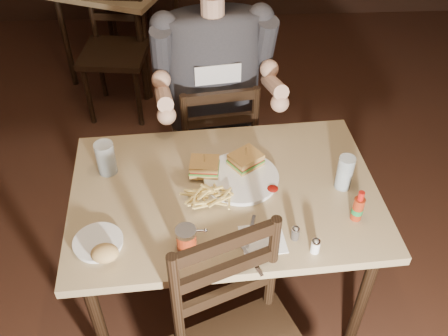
{
  "coord_description": "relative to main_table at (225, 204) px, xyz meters",
  "views": [
    {
      "loc": [
        -0.07,
        -1.19,
        2.2
      ],
      "look_at": [
        0.02,
        0.3,
        0.85
      ],
      "focal_mm": 40.0,
      "sensor_mm": 36.0,
      "label": 1
    }
  ],
  "objects": [
    {
      "name": "fries_pile",
      "position": [
        -0.07,
        -0.06,
        0.11
      ],
      "size": [
        0.24,
        0.18,
        0.04
      ],
      "primitive_type": null,
      "rotation": [
        0.0,
        0.0,
        0.06
      ],
      "color": "#EFD073",
      "rests_on": "dinner_plate"
    },
    {
      "name": "glass_right",
      "position": [
        0.48,
        0.0,
        0.15
      ],
      "size": [
        0.07,
        0.07,
        0.15
      ],
      "primitive_type": "cylinder",
      "rotation": [
        0.0,
        0.0,
        0.06
      ],
      "color": "silver",
      "rests_on": "main_table"
    },
    {
      "name": "hot_sauce",
      "position": [
        0.5,
        -0.18,
        0.15
      ],
      "size": [
        0.05,
        0.05,
        0.14
      ],
      "primitive_type": null,
      "rotation": [
        0.0,
        0.0,
        0.06
      ],
      "color": "maroon",
      "rests_on": "main_table"
    },
    {
      "name": "ketchup_dollop",
      "position": [
        0.19,
        -0.02,
        0.1
      ],
      "size": [
        0.05,
        0.05,
        0.01
      ],
      "primitive_type": "ellipsoid",
      "rotation": [
        0.0,
        0.0,
        0.06
      ],
      "color": "maroon",
      "rests_on": "dinner_plate"
    },
    {
      "name": "dinner_plate",
      "position": [
        0.07,
        0.06,
        0.09
      ],
      "size": [
        0.32,
        0.32,
        0.02
      ],
      "primitive_type": "cylinder",
      "rotation": [
        0.0,
        0.0,
        0.06
      ],
      "color": "white",
      "rests_on": "main_table"
    },
    {
      "name": "napkin",
      "position": [
        0.13,
        -0.26,
        0.08
      ],
      "size": [
        0.18,
        0.17,
        0.0
      ],
      "primitive_type": "cube",
      "rotation": [
        0.0,
        0.0,
        0.09
      ],
      "color": "white",
      "rests_on": "main_table"
    },
    {
      "name": "syrup_dispenser",
      "position": [
        -0.15,
        -0.29,
        0.13
      ],
      "size": [
        0.08,
        0.08,
        0.1
      ],
      "primitive_type": null,
      "rotation": [
        0.0,
        0.0,
        0.06
      ],
      "color": "maroon",
      "rests_on": "main_table"
    },
    {
      "name": "bread_roll",
      "position": [
        -0.44,
        -0.33,
        0.12
      ],
      "size": [
        0.1,
        0.09,
        0.06
      ],
      "primitive_type": "ellipsoid",
      "rotation": [
        0.0,
        0.0,
        0.06
      ],
      "color": "tan",
      "rests_on": "side_plate"
    },
    {
      "name": "bg_chair_near",
      "position": [
        -0.68,
        1.7,
        -0.22
      ],
      "size": [
        0.5,
        0.53,
        0.95
      ],
      "primitive_type": null,
      "rotation": [
        0.0,
        0.0,
        -0.13
      ],
      "color": "black",
      "rests_on": "ground"
    },
    {
      "name": "main_table",
      "position": [
        0.0,
        0.0,
        0.0
      ],
      "size": [
        1.3,
        0.91,
        0.77
      ],
      "rotation": [
        0.0,
        0.0,
        0.06
      ],
      "color": "tan",
      "rests_on": "ground"
    },
    {
      "name": "sandwich_right",
      "position": [
        0.1,
        0.13,
        0.15
      ],
      "size": [
        0.16,
        0.16,
        0.1
      ],
      "primitive_type": null,
      "rotation": [
        0.0,
        0.0,
        0.61
      ],
      "color": "#D8A553",
      "rests_on": "dinner_plate"
    },
    {
      "name": "sandwich_left",
      "position": [
        -0.08,
        0.1,
        0.15
      ],
      "size": [
        0.13,
        0.11,
        0.1
      ],
      "primitive_type": null,
      "rotation": [
        0.0,
        0.0,
        -0.11
      ],
      "color": "#D8A553",
      "rests_on": "dinner_plate"
    },
    {
      "name": "pepper_shaker",
      "position": [
        0.25,
        -0.26,
        0.11
      ],
      "size": [
        0.03,
        0.03,
        0.06
      ],
      "primitive_type": null,
      "rotation": [
        0.0,
        0.0,
        0.06
      ],
      "color": "#38332D",
      "rests_on": "main_table"
    },
    {
      "name": "knife",
      "position": [
        0.06,
        -0.33,
        0.08
      ],
      "size": [
        0.1,
        0.19,
        0.0
      ],
      "primitive_type": "cube",
      "rotation": [
        0.0,
        0.0,
        0.42
      ],
      "color": "silver",
      "rests_on": "napkin"
    },
    {
      "name": "glass_left",
      "position": [
        -0.49,
        0.14,
        0.15
      ],
      "size": [
        0.08,
        0.08,
        0.15
      ],
      "primitive_type": "cylinder",
      "rotation": [
        0.0,
        0.0,
        0.06
      ],
      "color": "silver",
      "rests_on": "main_table"
    },
    {
      "name": "fork",
      "position": [
        0.08,
        -0.23,
        0.08
      ],
      "size": [
        0.06,
        0.16,
        0.01
      ],
      "primitive_type": "cube",
      "rotation": [
        0.0,
        0.0,
        -0.27
      ],
      "color": "silver",
      "rests_on": "napkin"
    },
    {
      "name": "diner",
      "position": [
        -0.01,
        0.63,
        0.31
      ],
      "size": [
        0.66,
        0.55,
        1.05
      ],
      "primitive_type": null,
      "rotation": [
        0.0,
        0.0,
        0.13
      ],
      "color": "#2F2E33",
      "rests_on": "chair_far"
    },
    {
      "name": "room_shell",
      "position": [
        -0.02,
        -0.25,
        0.71
      ],
      "size": [
        7.0,
        7.0,
        7.0
      ],
      "color": "black",
      "rests_on": "ground"
    },
    {
      "name": "chair_far",
      "position": [
        -0.02,
        0.68,
        -0.23
      ],
      "size": [
        0.48,
        0.52,
        0.93
      ],
      "primitive_type": null,
      "rotation": [
        0.0,
        0.0,
        3.27
      ],
      "color": "black",
      "rests_on": "ground"
    },
    {
      "name": "side_plate",
      "position": [
        -0.48,
        -0.25,
        0.08
      ],
      "size": [
        0.19,
        0.19,
        0.01
      ],
      "primitive_type": "cylinder",
      "rotation": [
        0.0,
        0.0,
        0.06
      ],
      "color": "white",
      "rests_on": "main_table"
    },
    {
      "name": "salt_shaker",
      "position": [
        0.31,
        -0.33,
        0.11
      ],
      "size": [
        0.04,
        0.04,
        0.06
      ],
      "primitive_type": null,
      "rotation": [
        0.0,
        0.0,
        0.06
      ],
      "color": "white",
      "rests_on": "main_table"
    }
  ]
}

